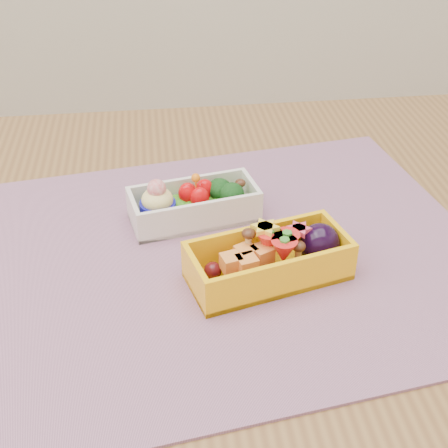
{
  "coord_description": "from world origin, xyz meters",
  "views": [
    {
      "loc": [
        -0.09,
        -0.54,
        1.16
      ],
      "look_at": [
        -0.02,
        0.0,
        0.79
      ],
      "focal_mm": 50.26,
      "sensor_mm": 36.0,
      "label": 1
    }
  ],
  "objects": [
    {
      "name": "bento_yellow",
      "position": [
        0.02,
        -0.05,
        0.78
      ],
      "size": [
        0.17,
        0.11,
        0.05
      ],
      "rotation": [
        0.0,
        0.0,
        0.25
      ],
      "color": "#FDB90C",
      "rests_on": "placemat"
    },
    {
      "name": "placemat",
      "position": [
        -0.03,
        -0.0,
        0.75
      ],
      "size": [
        0.63,
        0.52,
        0.0
      ],
      "primitive_type": "cube",
      "rotation": [
        0.0,
        0.0,
        0.14
      ],
      "color": "#A16F89",
      "rests_on": "table"
    },
    {
      "name": "bento_white",
      "position": [
        -0.05,
        0.07,
        0.77
      ],
      "size": [
        0.16,
        0.09,
        0.06
      ],
      "rotation": [
        0.0,
        0.0,
        0.2
      ],
      "color": "silver",
      "rests_on": "placemat"
    },
    {
      "name": "table",
      "position": [
        0.0,
        0.0,
        0.65
      ],
      "size": [
        1.2,
        0.8,
        0.75
      ],
      "color": "brown",
      "rests_on": "ground"
    }
  ]
}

